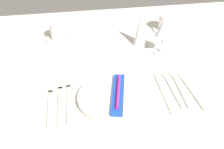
# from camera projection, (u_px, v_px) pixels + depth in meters

# --- Properties ---
(dining_table) EXTENTS (1.80, 1.11, 0.74)m
(dining_table) POSITION_uv_depth(u_px,v_px,m) (114.00, 81.00, 1.24)
(dining_table) COLOR silver
(dining_table) RESTS_ON ground
(dinner_plate) EXTENTS (0.27, 0.27, 0.02)m
(dinner_plate) POSITION_uv_depth(u_px,v_px,m) (118.00, 98.00, 1.01)
(dinner_plate) COLOR white
(dinner_plate) RESTS_ON dining_table
(toothbrush_package) EXTENTS (0.08, 0.21, 0.02)m
(toothbrush_package) POSITION_uv_depth(u_px,v_px,m) (118.00, 93.00, 1.00)
(toothbrush_package) COLOR blue
(toothbrush_package) RESTS_ON dinner_plate
(fork_outer) EXTENTS (0.03, 0.23, 0.00)m
(fork_outer) POSITION_uv_depth(u_px,v_px,m) (69.00, 99.00, 1.01)
(fork_outer) COLOR beige
(fork_outer) RESTS_ON dining_table
(fork_inner) EXTENTS (0.03, 0.22, 0.00)m
(fork_inner) POSITION_uv_depth(u_px,v_px,m) (60.00, 100.00, 1.00)
(fork_inner) COLOR beige
(fork_inner) RESTS_ON dining_table
(fork_salad) EXTENTS (0.02, 0.21, 0.00)m
(fork_salad) POSITION_uv_depth(u_px,v_px,m) (50.00, 103.00, 0.99)
(fork_salad) COLOR beige
(fork_salad) RESTS_ON dining_table
(dinner_knife) EXTENTS (0.03, 0.23, 0.00)m
(dinner_knife) POSITION_uv_depth(u_px,v_px,m) (164.00, 92.00, 1.04)
(dinner_knife) COLOR beige
(dinner_knife) RESTS_ON dining_table
(spoon_soup) EXTENTS (0.03, 0.21, 0.01)m
(spoon_soup) POSITION_uv_depth(u_px,v_px,m) (170.00, 85.00, 1.08)
(spoon_soup) COLOR beige
(spoon_soup) RESTS_ON dining_table
(spoon_dessert) EXTENTS (0.03, 0.22, 0.01)m
(spoon_dessert) POSITION_uv_depth(u_px,v_px,m) (178.00, 83.00, 1.08)
(spoon_dessert) COLOR beige
(spoon_dessert) RESTS_ON dining_table
(spoon_tea) EXTENTS (0.03, 0.22, 0.01)m
(spoon_tea) POSITION_uv_depth(u_px,v_px,m) (188.00, 85.00, 1.07)
(spoon_tea) COLOR beige
(spoon_tea) RESTS_ON dining_table
(saucer_left) EXTENTS (0.13, 0.13, 0.01)m
(saucer_left) POSITION_uv_depth(u_px,v_px,m) (61.00, 39.00, 1.36)
(saucer_left) COLOR white
(saucer_left) RESTS_ON dining_table
(coffee_cup_left) EXTENTS (0.11, 0.08, 0.07)m
(coffee_cup_left) POSITION_uv_depth(u_px,v_px,m) (61.00, 31.00, 1.33)
(coffee_cup_left) COLOR white
(coffee_cup_left) RESTS_ON saucer_left
(saucer_right) EXTENTS (0.13, 0.13, 0.01)m
(saucer_right) POSITION_uv_depth(u_px,v_px,m) (167.00, 30.00, 1.43)
(saucer_right) COLOR white
(saucer_right) RESTS_ON dining_table
(coffee_cup_right) EXTENTS (0.11, 0.08, 0.07)m
(coffee_cup_right) POSITION_uv_depth(u_px,v_px,m) (168.00, 22.00, 1.41)
(coffee_cup_right) COLOR white
(coffee_cup_right) RESTS_ON saucer_right
(wine_glass_centre) EXTENTS (0.07, 0.07, 0.14)m
(wine_glass_centre) POSITION_uv_depth(u_px,v_px,m) (163.00, 31.00, 1.21)
(wine_glass_centre) COLOR silver
(wine_glass_centre) RESTS_ON dining_table
(napkin_folded) EXTENTS (0.06, 0.06, 0.16)m
(napkin_folded) POSITION_uv_depth(u_px,v_px,m) (141.00, 27.00, 1.28)
(napkin_folded) COLOR white
(napkin_folded) RESTS_ON dining_table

